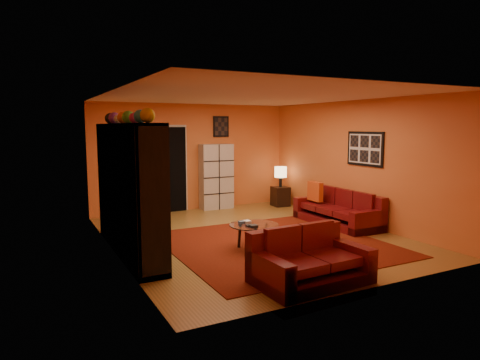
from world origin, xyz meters
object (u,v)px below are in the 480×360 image
entertainment_unit (128,189)px  coffee_table (254,227)px  tv (131,191)px  sofa (340,211)px  table_lamp (281,173)px  loveseat (307,260)px  side_table (280,196)px  bowl_chair (142,209)px  storage_cabinet (216,177)px

entertainment_unit → coffee_table: entertainment_unit is taller
tv → sofa: size_ratio=0.49×
sofa → table_lamp: (0.02, 2.35, 0.59)m
entertainment_unit → loveseat: 3.11m
tv → coffee_table: size_ratio=1.20×
tv → table_lamp: bearing=-62.0°
loveseat → coffee_table: loveseat is taller
coffee_table → side_table: 4.03m
coffee_table → side_table: bearing=51.2°
loveseat → bowl_chair: loveseat is taller
sofa → coffee_table: (-2.51, -0.78, 0.09)m
coffee_table → bowl_chair: size_ratio=1.20×
sofa → side_table: sofa is taller
entertainment_unit → coffee_table: size_ratio=3.61×
entertainment_unit → tv: bearing=36.6°
tv → side_table: bearing=-62.0°
sofa → storage_cabinet: (-1.60, 2.79, 0.52)m
bowl_chair → table_lamp: bearing=5.3°
tv → table_lamp: (4.37, 2.32, -0.13)m
entertainment_unit → sofa: 4.47m
storage_cabinet → side_table: bearing=-14.4°
storage_cabinet → table_lamp: storage_cabinet is taller
tv → table_lamp: 4.96m
table_lamp → tv: bearing=-152.0°
entertainment_unit → loveseat: entertainment_unit is taller
entertainment_unit → table_lamp: 5.02m
tv → sofa: 4.42m
bowl_chair → side_table: (3.71, 0.35, -0.05)m
tv → sofa: tv is taller
loveseat → bowl_chair: 4.56m
loveseat → side_table: bearing=-31.5°
sofa → loveseat: bearing=-136.7°
side_table → entertainment_unit: bearing=-151.9°
entertainment_unit → bowl_chair: (0.72, 2.02, -0.75)m
entertainment_unit → storage_cabinet: size_ratio=1.85×
loveseat → bowl_chair: size_ratio=2.22×
storage_cabinet → bowl_chair: 2.29m
loveseat → coffee_table: (0.10, 1.64, 0.09)m
coffee_table → side_table: (2.52, 3.14, -0.13)m
entertainment_unit → table_lamp: size_ratio=5.73×
tv → coffee_table: (1.85, -0.82, -0.63)m
storage_cabinet → table_lamp: 1.68m
entertainment_unit → tv: (0.05, 0.04, -0.04)m
bowl_chair → table_lamp: (3.71, 0.35, 0.57)m
storage_cabinet → coffee_table: bearing=-103.4°
storage_cabinet → side_table: size_ratio=3.24×
storage_cabinet → sofa: bearing=-59.4°
loveseat → storage_cabinet: storage_cabinet is taller
tv → loveseat: tv is taller
entertainment_unit → storage_cabinet: bearing=44.9°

